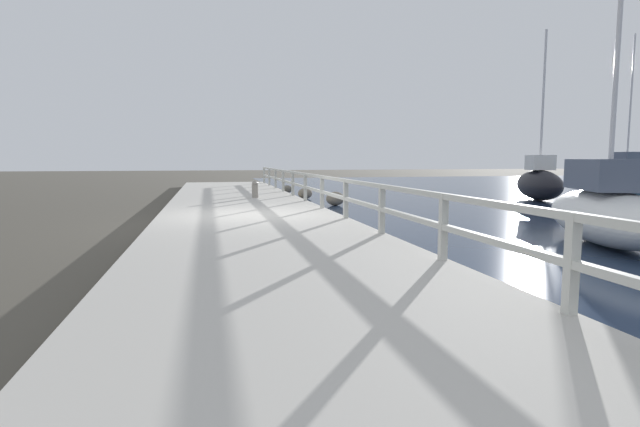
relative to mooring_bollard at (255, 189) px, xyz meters
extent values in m
plane|color=#4C473D|center=(-0.64, -5.43, -0.56)|extent=(120.00, 120.00, 0.00)
cube|color=beige|center=(-0.64, -5.43, -0.44)|extent=(4.49, 36.00, 0.25)
cube|color=beige|center=(1.51, -14.15, 0.15)|extent=(0.10, 0.10, 0.92)
cube|color=beige|center=(1.51, -11.66, 0.15)|extent=(0.10, 0.10, 0.92)
cube|color=beige|center=(1.51, -9.17, 0.15)|extent=(0.10, 0.10, 0.92)
cube|color=beige|center=(1.51, -6.67, 0.15)|extent=(0.10, 0.10, 0.92)
cube|color=beige|center=(1.51, -4.18, 0.15)|extent=(0.10, 0.10, 0.92)
cube|color=beige|center=(1.51, -1.69, 0.15)|extent=(0.10, 0.10, 0.92)
cube|color=beige|center=(1.51, 0.80, 0.15)|extent=(0.10, 0.10, 0.92)
cube|color=beige|center=(1.51, 3.30, 0.15)|extent=(0.10, 0.10, 0.92)
cube|color=beige|center=(1.51, 5.79, 0.15)|extent=(0.10, 0.10, 0.92)
cube|color=beige|center=(1.51, 8.28, 0.15)|extent=(0.10, 0.10, 0.92)
cube|color=beige|center=(1.51, 10.77, 0.15)|extent=(0.10, 0.10, 0.92)
cube|color=beige|center=(1.51, -5.43, 0.57)|extent=(0.09, 32.50, 0.08)
cube|color=beige|center=(1.51, -5.43, 0.15)|extent=(0.09, 32.50, 0.08)
ellipsoid|color=#666056|center=(2.08, 5.84, -0.37)|extent=(0.49, 0.44, 0.37)
ellipsoid|color=slate|center=(2.24, 2.12, -0.34)|extent=(0.59, 0.53, 0.44)
ellipsoid|color=slate|center=(2.72, -0.99, -0.31)|extent=(0.65, 0.59, 0.49)
cylinder|color=gray|center=(0.00, 0.00, -0.07)|extent=(0.23, 0.23, 0.48)
sphere|color=gray|center=(0.00, 0.00, 0.21)|extent=(0.21, 0.21, 0.21)
ellipsoid|color=#1E707A|center=(19.89, 4.25, 0.20)|extent=(2.43, 5.26, 1.50)
cube|color=#4C566B|center=(19.89, 4.25, 1.19)|extent=(1.18, 1.60, 0.48)
cylinder|color=silver|center=(19.89, 4.25, 4.20)|extent=(0.09, 0.09, 6.50)
ellipsoid|color=black|center=(11.10, -0.64, 0.05)|extent=(2.11, 3.75, 1.19)
cube|color=silver|center=(11.10, -0.64, 0.93)|extent=(1.09, 1.21, 0.58)
cylinder|color=silver|center=(11.10, -0.64, 3.32)|extent=(0.09, 0.09, 5.35)
ellipsoid|color=white|center=(5.80, -9.88, -0.03)|extent=(3.04, 4.78, 1.04)
cube|color=#4C566B|center=(5.80, -9.88, 0.78)|extent=(1.64, 2.07, 0.58)
cylinder|color=silver|center=(5.80, -9.88, 3.17)|extent=(0.09, 0.09, 5.37)
camera|label=1|loc=(-1.63, -17.91, 1.08)|focal=28.00mm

